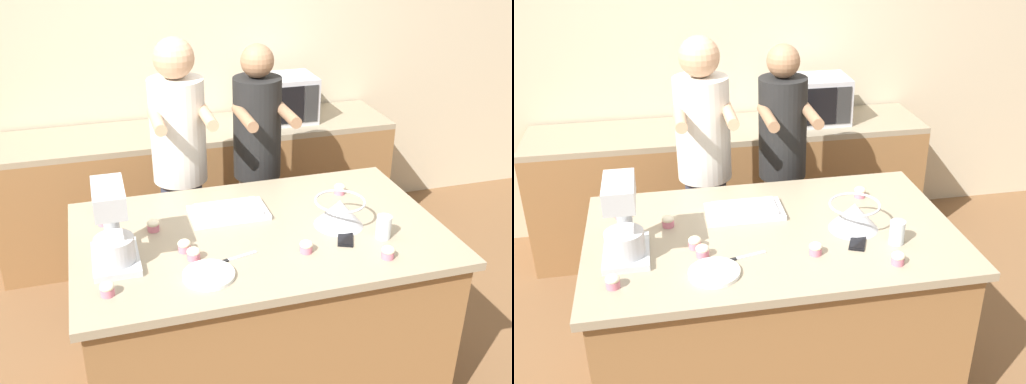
# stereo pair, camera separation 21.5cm
# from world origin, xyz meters

# --- Properties ---
(ground_plane) EXTENTS (16.00, 16.00, 0.00)m
(ground_plane) POSITION_xyz_m (0.00, 0.00, 0.00)
(ground_plane) COLOR brown
(back_wall) EXTENTS (10.00, 0.06, 2.70)m
(back_wall) POSITION_xyz_m (0.00, 1.92, 1.35)
(back_wall) COLOR beige
(back_wall) RESTS_ON ground_plane
(island_counter) EXTENTS (1.75, 1.08, 0.94)m
(island_counter) POSITION_xyz_m (0.00, 0.00, 0.47)
(island_counter) COLOR olive
(island_counter) RESTS_ON ground_plane
(back_counter) EXTENTS (2.80, 0.60, 0.91)m
(back_counter) POSITION_xyz_m (0.00, 1.57, 0.45)
(back_counter) COLOR olive
(back_counter) RESTS_ON ground_plane
(person_left) EXTENTS (0.33, 0.50, 1.71)m
(person_left) POSITION_xyz_m (-0.24, 0.81, 0.91)
(person_left) COLOR #33384C
(person_left) RESTS_ON ground_plane
(person_right) EXTENTS (0.31, 0.48, 1.64)m
(person_right) POSITION_xyz_m (0.23, 0.81, 0.88)
(person_right) COLOR brown
(person_right) RESTS_ON ground_plane
(stand_mixer) EXTENTS (0.20, 0.30, 0.37)m
(stand_mixer) POSITION_xyz_m (-0.67, -0.09, 1.10)
(stand_mixer) COLOR #B2B7BC
(stand_mixer) RESTS_ON island_counter
(mixing_bowl) EXTENTS (0.25, 0.25, 0.13)m
(mixing_bowl) POSITION_xyz_m (0.39, -0.05, 1.01)
(mixing_bowl) COLOR #BCBCC1
(mixing_bowl) RESTS_ON island_counter
(baking_tray) EXTENTS (0.39, 0.22, 0.04)m
(baking_tray) POSITION_xyz_m (-0.10, 0.20, 0.96)
(baking_tray) COLOR #BCBCC1
(baking_tray) RESTS_ON island_counter
(microwave_oven) EXTENTS (0.50, 0.34, 0.33)m
(microwave_oven) POSITION_xyz_m (0.61, 1.57, 1.07)
(microwave_oven) COLOR #B7B7BC
(microwave_oven) RESTS_ON back_counter
(cell_phone) EXTENTS (0.12, 0.16, 0.01)m
(cell_phone) POSITION_xyz_m (0.36, -0.19, 0.95)
(cell_phone) COLOR black
(cell_phone) RESTS_ON island_counter
(drinking_glass) EXTENTS (0.07, 0.07, 0.11)m
(drinking_glass) POSITION_xyz_m (0.54, -0.22, 1.00)
(drinking_glass) COLOR silver
(drinking_glass) RESTS_ON island_counter
(small_plate) EXTENTS (0.22, 0.22, 0.02)m
(small_plate) POSITION_xyz_m (-0.31, -0.31, 0.95)
(small_plate) COLOR white
(small_plate) RESTS_ON island_counter
(knife) EXTENTS (0.22, 0.07, 0.01)m
(knife) POSITION_xyz_m (-0.19, -0.21, 0.94)
(knife) COLOR #BCBCC1
(knife) RESTS_ON island_counter
(cupcake_0) EXTENTS (0.06, 0.06, 0.06)m
(cupcake_0) POSITION_xyz_m (0.15, -0.24, 0.97)
(cupcake_0) COLOR #D17084
(cupcake_0) RESTS_ON island_counter
(cupcake_1) EXTENTS (0.06, 0.06, 0.06)m
(cupcake_1) POSITION_xyz_m (0.47, -0.39, 0.97)
(cupcake_1) COLOR #D17084
(cupcake_1) RESTS_ON island_counter
(cupcake_2) EXTENTS (0.06, 0.06, 0.06)m
(cupcake_2) POSITION_xyz_m (0.53, 0.27, 0.97)
(cupcake_2) COLOR #D17084
(cupcake_2) RESTS_ON island_counter
(cupcake_3) EXTENTS (0.06, 0.06, 0.06)m
(cupcake_3) POSITION_xyz_m (-0.37, -0.09, 0.97)
(cupcake_3) COLOR #D17084
(cupcake_3) RESTS_ON island_counter
(cupcake_4) EXTENTS (0.06, 0.06, 0.06)m
(cupcake_4) POSITION_xyz_m (-0.71, 0.27, 0.97)
(cupcake_4) COLOR #D17084
(cupcake_4) RESTS_ON island_counter
(cupcake_5) EXTENTS (0.06, 0.06, 0.06)m
(cupcake_5) POSITION_xyz_m (-0.72, 0.42, 0.97)
(cupcake_5) COLOR #D17084
(cupcake_5) RESTS_ON island_counter
(cupcake_6) EXTENTS (0.06, 0.06, 0.06)m
(cupcake_6) POSITION_xyz_m (-0.35, -0.16, 0.97)
(cupcake_6) COLOR #D17084
(cupcake_6) RESTS_ON island_counter
(cupcake_7) EXTENTS (0.06, 0.06, 0.06)m
(cupcake_7) POSITION_xyz_m (-0.72, -0.33, 0.97)
(cupcake_7) COLOR #D17084
(cupcake_7) RESTS_ON island_counter
(cupcake_8) EXTENTS (0.06, 0.06, 0.06)m
(cupcake_8) POSITION_xyz_m (-0.48, 0.14, 0.97)
(cupcake_8) COLOR #D17084
(cupcake_8) RESTS_ON island_counter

